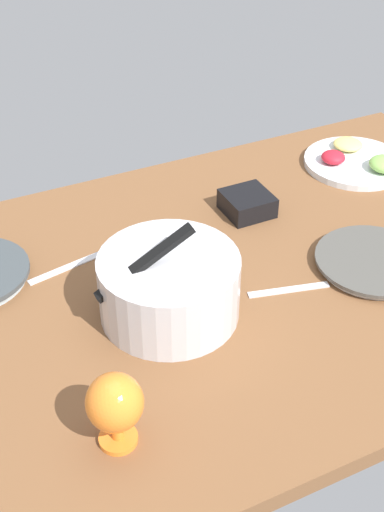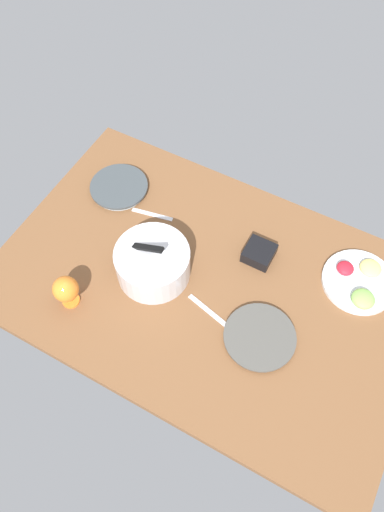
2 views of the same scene
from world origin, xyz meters
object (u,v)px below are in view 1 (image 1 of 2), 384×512
Objects in this scene: fruit_platter at (357,161)px; hurricane_glass_orange at (115,404)px; dinner_plate_left at (373,262)px; square_bowl_black at (247,202)px; mixing_bowl at (169,285)px.

hurricane_glass_orange is at bearing 32.31° from fruit_platter.
square_bowl_black reaches higher than dinner_plate_left.
fruit_platter is 39.53cm from square_bowl_black.
mixing_bowl is at bearing 38.30° from square_bowl_black.
mixing_bowl is 2.02× the size of hurricane_glass_orange.
fruit_platter reaches higher than square_bowl_black.
dinner_plate_left is 2.33× the size of square_bowl_black.
mixing_bowl is at bearing -6.62° from dinner_plate_left.
fruit_platter is (-24.22, -38.56, 0.54)cm from dinner_plate_left.
square_bowl_black is (-53.86, -51.55, -6.16)cm from hurricane_glass_orange.
square_bowl_black is (14.65, -31.46, 1.78)cm from dinner_plate_left.
dinner_plate_left is 0.93× the size of fruit_platter.
fruit_platter is at bearing -155.26° from mixing_bowl.
fruit_platter reaches higher than dinner_plate_left.
dinner_plate_left is at bearing 114.97° from square_bowl_black.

